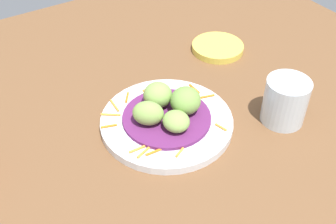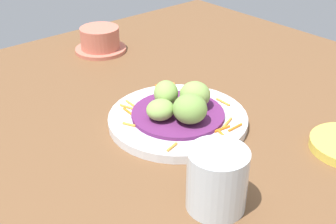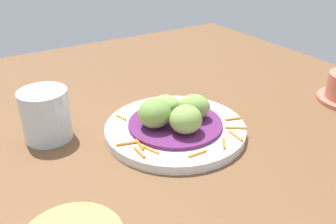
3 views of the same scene
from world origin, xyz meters
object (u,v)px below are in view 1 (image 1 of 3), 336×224
object	(u,v)px
guac_scoop_left	(148,113)
guac_scoop_center	(176,121)
main_plate	(167,122)
guac_scoop_right	(185,100)
side_plate_small	(218,48)
guac_scoop_back	(158,95)
water_glass	(285,101)

from	to	relation	value
guac_scoop_left	guac_scoop_center	world-z (taller)	guac_scoop_left
main_plate	guac_scoop_left	distance (cm)	4.89
guac_scoop_center	guac_scoop_right	distance (cm)	4.99
guac_scoop_left	side_plate_small	world-z (taller)	guac_scoop_left
main_plate	side_plate_small	size ratio (longest dim) A/B	2.06
guac_scoop_right	guac_scoop_back	size ratio (longest dim) A/B	1.06
guac_scoop_left	water_glass	world-z (taller)	water_glass
guac_scoop_center	guac_scoop_right	bearing A→B (deg)	39.21
guac_scoop_right	guac_scoop_back	world-z (taller)	guac_scoop_right
guac_scoop_right	main_plate	bearing A→B (deg)	174.21
main_plate	water_glass	xyz separation A→B (cm)	(18.17, -9.77, 3.40)
main_plate	water_glass	world-z (taller)	water_glass
guac_scoop_left	water_glass	size ratio (longest dim) A/B	0.64
guac_scoop_left	guac_scoop_center	size ratio (longest dim) A/B	1.13
side_plate_small	water_glass	xyz separation A→B (cm)	(-4.37, -24.20, 3.42)
guac_scoop_back	side_plate_small	distance (cm)	25.01
guac_scoop_back	water_glass	size ratio (longest dim) A/B	0.63
guac_scoop_back	side_plate_small	xyz separation A→B (cm)	(22.19, 10.96, -3.60)
guac_scoop_right	water_glass	size ratio (longest dim) A/B	0.66
main_plate	guac_scoop_right	world-z (taller)	guac_scoop_right
side_plate_small	guac_scoop_back	bearing A→B (deg)	-153.72
guac_scoop_left	guac_scoop_right	distance (cm)	6.98
guac_scoop_left	guac_scoop_right	world-z (taller)	guac_scoop_right
guac_scoop_right	guac_scoop_left	bearing A→B (deg)	174.21
main_plate	side_plate_small	distance (cm)	26.77
guac_scoop_center	side_plate_small	size ratio (longest dim) A/B	0.42
guac_scoop_back	water_glass	distance (cm)	22.20
guac_scoop_back	water_glass	xyz separation A→B (cm)	(17.82, -13.24, -0.18)
guac_scoop_back	guac_scoop_center	bearing A→B (deg)	-95.79
guac_scoop_center	guac_scoop_back	world-z (taller)	guac_scoop_back
guac_scoop_back	side_plate_small	world-z (taller)	guac_scoop_back
guac_scoop_back	water_glass	world-z (taller)	water_glass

